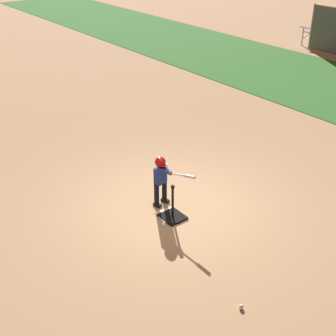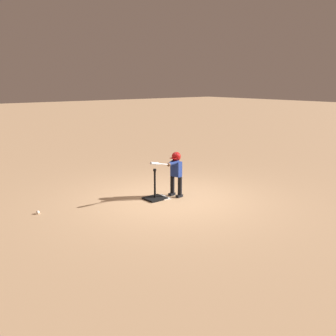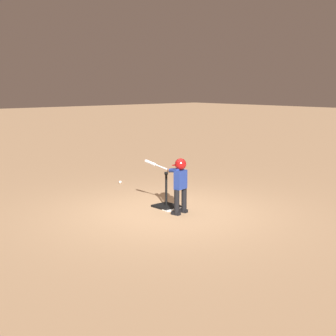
# 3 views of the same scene
# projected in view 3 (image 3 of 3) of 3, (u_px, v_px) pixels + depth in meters

# --- Properties ---
(ground_plane) EXTENTS (90.00, 90.00, 0.00)m
(ground_plane) POSITION_uv_depth(u_px,v_px,m) (167.00, 212.00, 9.35)
(ground_plane) COLOR tan
(home_plate) EXTENTS (0.50, 0.50, 0.02)m
(home_plate) POSITION_uv_depth(u_px,v_px,m) (170.00, 208.00, 9.67)
(home_plate) COLOR white
(home_plate) RESTS_ON ground_plane
(batting_tee) EXTENTS (0.48, 0.44, 0.75)m
(batting_tee) POSITION_uv_depth(u_px,v_px,m) (166.00, 203.00, 9.74)
(batting_tee) COLOR black
(batting_tee) RESTS_ON ground_plane
(batter_child) EXTENTS (1.01, 0.37, 1.11)m
(batter_child) POSITION_uv_depth(u_px,v_px,m) (179.00, 179.00, 9.16)
(batter_child) COLOR black
(batter_child) RESTS_ON ground_plane
(baseball) EXTENTS (0.07, 0.07, 0.07)m
(baseball) POSITION_uv_depth(u_px,v_px,m) (120.00, 182.00, 12.13)
(baseball) COLOR white
(baseball) RESTS_ON ground_plane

